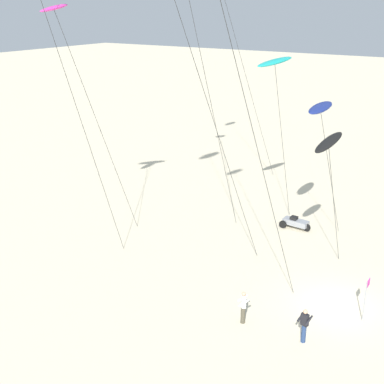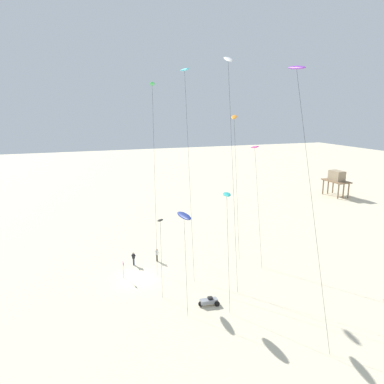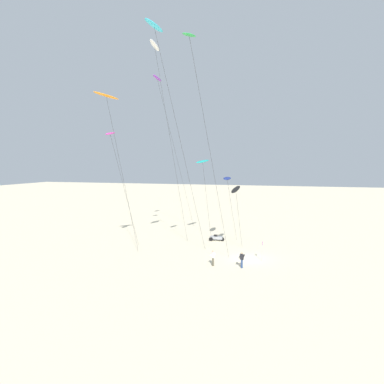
% 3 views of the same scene
% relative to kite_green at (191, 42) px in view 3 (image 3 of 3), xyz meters
% --- Properties ---
extents(ground_plane, '(260.00, 260.00, 0.00)m').
position_rel_kite_green_xyz_m(ground_plane, '(8.53, -4.40, -21.33)').
color(ground_plane, beige).
extents(kite_green, '(9.85, 2.67, 22.15)m').
position_rel_kite_green_xyz_m(kite_green, '(0.00, 0.00, 0.00)').
color(kite_green, green).
rests_on(kite_green, ground).
extents(kite_cyan, '(11.96, 3.04, 23.87)m').
position_rel_kite_green_xyz_m(kite_cyan, '(1.28, 3.88, 2.03)').
color(kite_cyan, '#33BFE0').
rests_on(kite_cyan, ground).
extents(kite_orange, '(6.43, 2.23, 18.10)m').
position_rel_kite_green_xyz_m(kite_orange, '(3.02, 10.06, -3.75)').
color(kite_orange, orange).
rests_on(kite_orange, ground).
extents(kite_teal, '(4.09, 1.60, 11.31)m').
position_rel_kite_green_xyz_m(kite_teal, '(16.06, 3.01, -10.45)').
color(kite_teal, teal).
rests_on(kite_teal, ground).
extents(kite_magenta, '(5.86, 1.49, 14.42)m').
position_rel_kite_green_xyz_m(kite_magenta, '(6.26, 11.46, -7.44)').
color(kite_magenta, '#D8339E').
rests_on(kite_magenta, ground).
extents(kite_black, '(3.43, 1.18, 8.11)m').
position_rel_kite_green_xyz_m(kite_black, '(11.43, -2.30, -13.81)').
color(kite_black, black).
rests_on(kite_black, ground).
extents(kite_navy, '(5.00, 1.27, 9.04)m').
position_rel_kite_green_xyz_m(kite_navy, '(14.39, -0.71, -12.61)').
color(kite_navy, navy).
rests_on(kite_navy, ground).
extents(kite_purple, '(11.50, 2.80, 22.92)m').
position_rel_kite_green_xyz_m(kite_purple, '(16.55, 9.65, 0.89)').
color(kite_purple, purple).
rests_on(kite_purple, ground).
extents(kite_white, '(8.32, 2.14, 24.66)m').
position_rel_kite_green_xyz_m(kite_white, '(8.17, 6.61, 2.36)').
color(kite_white, white).
rests_on(kite_white, ground).
extents(kite_flyer_nearest, '(0.63, 0.65, 1.67)m').
position_rel_kite_green_xyz_m(kite_flyer_nearest, '(4.80, -4.06, -20.44)').
color(kite_flyer_nearest, navy).
rests_on(kite_flyer_nearest, ground).
extents(kite_flyer_middle, '(0.72, 0.71, 1.67)m').
position_rel_kite_green_xyz_m(kite_flyer_middle, '(4.67, -1.07, -20.44)').
color(kite_flyer_middle, '#4C4738').
rests_on(kite_flyer_middle, ground).
extents(beach_buggy, '(1.06, 2.08, 0.82)m').
position_rel_kite_green_xyz_m(beach_buggy, '(16.53, 1.14, -20.90)').
color(beach_buggy, gray).
rests_on(beach_buggy, ground).
extents(marker_flag, '(0.57, 0.05, 2.10)m').
position_rel_kite_green_xyz_m(marker_flag, '(8.08, -5.84, -19.84)').
color(marker_flag, gray).
rests_on(marker_flag, ground).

